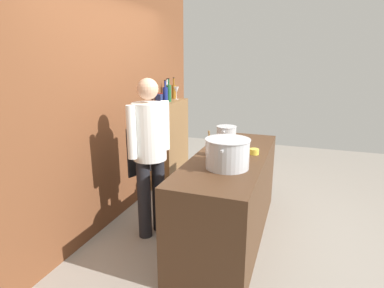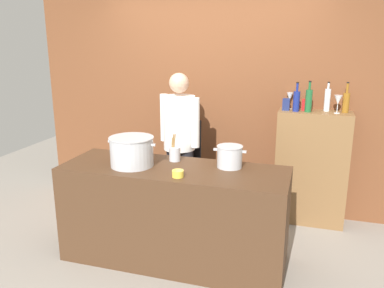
{
  "view_description": "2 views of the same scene",
  "coord_description": "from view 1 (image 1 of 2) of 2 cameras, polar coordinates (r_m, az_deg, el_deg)",
  "views": [
    {
      "loc": [
        -2.96,
        -0.64,
        1.83
      ],
      "look_at": [
        0.06,
        0.44,
        0.96
      ],
      "focal_mm": 29.28,
      "sensor_mm": 36.0,
      "label": 1
    },
    {
      "loc": [
        1.14,
        -3.13,
        2.02
      ],
      "look_at": [
        0.04,
        0.42,
        1.01
      ],
      "focal_mm": 37.06,
      "sensor_mm": 36.0,
      "label": 2
    }
  ],
  "objects": [
    {
      "name": "wine_bottle_green",
      "position": [
        4.46,
        -4.25,
        9.28
      ],
      "size": [
        0.07,
        0.07,
        0.32
      ],
      "color": "#1E592D",
      "rests_on": "bar_cabinet"
    },
    {
      "name": "wine_glass_wide",
      "position": [
        4.33,
        -7.0,
        9.04
      ],
      "size": [
        0.07,
        0.07,
        0.18
      ],
      "color": "silver",
      "rests_on": "bar_cabinet"
    },
    {
      "name": "butter_jar",
      "position": [
        3.24,
        11.25,
        -1.36
      ],
      "size": [
        0.1,
        0.1,
        0.06
      ],
      "primitive_type": "cylinder",
      "color": "yellow",
      "rests_on": "prep_counter"
    },
    {
      "name": "prep_counter",
      "position": [
        3.33,
        6.82,
        -9.47
      ],
      "size": [
        2.02,
        0.7,
        0.9
      ],
      "primitive_type": "cube",
      "color": "#472D1C",
      "rests_on": "ground_plane"
    },
    {
      "name": "spice_tin_red",
      "position": [
        4.48,
        -5.49,
        8.44
      ],
      "size": [
        0.09,
        0.09,
        0.12
      ],
      "primitive_type": "cube",
      "color": "red",
      "rests_on": "bar_cabinet"
    },
    {
      "name": "bar_cabinet",
      "position": [
        4.68,
        -4.15,
        0.18
      ],
      "size": [
        0.76,
        0.32,
        1.26
      ],
      "primitive_type": "cube",
      "color": "brown",
      "rests_on": "ground_plane"
    },
    {
      "name": "wine_glass_short",
      "position": [
        4.72,
        -2.87,
        9.74
      ],
      "size": [
        0.08,
        0.08,
        0.19
      ],
      "color": "silver",
      "rests_on": "bar_cabinet"
    },
    {
      "name": "stockpot_small",
      "position": [
        3.62,
        6.28,
        1.74
      ],
      "size": [
        0.29,
        0.23,
        0.19
      ],
      "color": "#B7BABF",
      "rests_on": "prep_counter"
    },
    {
      "name": "utensil_crock",
      "position": [
        3.14,
        3.39,
        -0.8
      ],
      "size": [
        0.1,
        0.1,
        0.25
      ],
      "color": "#B7BABF",
      "rests_on": "prep_counter"
    },
    {
      "name": "wine_bottle_clear",
      "position": [
        4.67,
        -4.55,
        9.53
      ],
      "size": [
        0.06,
        0.06,
        0.31
      ],
      "color": "silver",
      "rests_on": "bar_cabinet"
    },
    {
      "name": "ground_plane",
      "position": [
        3.54,
        6.58,
        -16.12
      ],
      "size": [
        8.0,
        8.0,
        0.0
      ],
      "primitive_type": "plane",
      "color": "gray"
    },
    {
      "name": "brick_back_panel",
      "position": [
        3.61,
        -15.1,
        9.36
      ],
      "size": [
        4.4,
        0.1,
        3.0
      ],
      "primitive_type": "cube",
      "color": "brown",
      "rests_on": "ground_plane"
    },
    {
      "name": "spice_tin_navy",
      "position": [
        4.27,
        -6.0,
        8.17
      ],
      "size": [
        0.07,
        0.07,
        0.13
      ],
      "primitive_type": "cube",
      "color": "navy",
      "rests_on": "bar_cabinet"
    },
    {
      "name": "wine_bottle_cobalt",
      "position": [
        4.34,
        -4.89,
        8.99
      ],
      "size": [
        0.07,
        0.07,
        0.31
      ],
      "color": "navy",
      "rests_on": "bar_cabinet"
    },
    {
      "name": "wine_bottle_amber",
      "position": [
        4.83,
        -3.32,
        9.6
      ],
      "size": [
        0.07,
        0.07,
        0.32
      ],
      "color": "#8C5919",
      "rests_on": "bar_cabinet"
    },
    {
      "name": "stockpot_large",
      "position": [
        2.77,
        6.48,
        -1.72
      ],
      "size": [
        0.46,
        0.4,
        0.26
      ],
      "color": "#B7BABF",
      "rests_on": "prep_counter"
    },
    {
      "name": "chef",
      "position": [
        3.22,
        -7.75,
        -0.6
      ],
      "size": [
        0.5,
        0.4,
        1.66
      ],
      "rotation": [
        0.0,
        0.0,
        2.75
      ],
      "color": "black",
      "rests_on": "ground_plane"
    }
  ]
}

